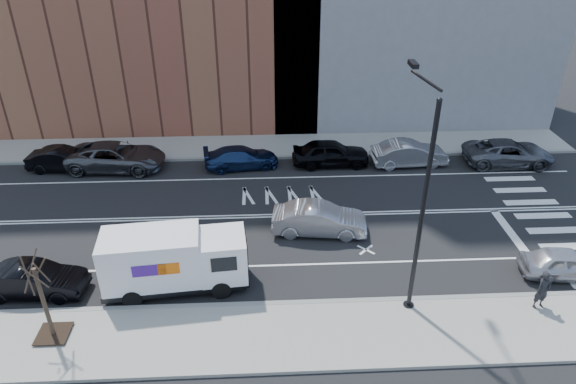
{
  "coord_description": "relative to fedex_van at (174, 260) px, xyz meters",
  "views": [
    {
      "loc": [
        1.26,
        -23.19,
        14.61
      ],
      "look_at": [
        2.4,
        0.06,
        1.4
      ],
      "focal_mm": 32.0,
      "sensor_mm": 36.0,
      "label": 1
    }
  ],
  "objects": [
    {
      "name": "far_parked_e",
      "position": [
        8.09,
        11.54,
        -0.64
      ],
      "size": [
        4.84,
        1.99,
        1.64
      ],
      "primitive_type": "imported",
      "rotation": [
        0.0,
        0.0,
        1.58
      ],
      "color": "black",
      "rests_on": "ground"
    },
    {
      "name": "pedestrian",
      "position": [
        14.98,
        -2.15,
        -0.43
      ],
      "size": [
        0.73,
        0.57,
        1.75
      ],
      "primitive_type": "imported",
      "rotation": [
        0.0,
        0.0,
        0.27
      ],
      "color": "black",
      "rests_on": "sidewalk_near"
    },
    {
      "name": "curb_far",
      "position": [
        2.71,
        12.6,
        -1.37
      ],
      "size": [
        44.0,
        0.25,
        0.17
      ],
      "primitive_type": "cube",
      "color": "gray",
      "rests_on": "ground"
    },
    {
      "name": "street_tree",
      "position": [
        -4.29,
        -2.8,
        -0.01
      ],
      "size": [
        1.2,
        1.2,
        3.75
      ],
      "color": "black",
      "rests_on": "ground"
    },
    {
      "name": "far_parked_d",
      "position": [
        2.45,
        11.47,
        -0.79
      ],
      "size": [
        4.82,
        2.47,
        1.34
      ],
      "primitive_type": "imported",
      "rotation": [
        0.0,
        0.0,
        1.71
      ],
      "color": "navy",
      "rests_on": "ground"
    },
    {
      "name": "far_parked_b",
      "position": [
        -8.49,
        11.61,
        -0.74
      ],
      "size": [
        4.47,
        1.87,
        1.44
      ],
      "primitive_type": "imported",
      "rotation": [
        0.0,
        0.0,
        1.49
      ],
      "color": "black",
      "rests_on": "ground"
    },
    {
      "name": "sidewalk_near",
      "position": [
        2.71,
        -3.2,
        -1.38
      ],
      "size": [
        44.0,
        3.6,
        0.15
      ],
      "primitive_type": "cube",
      "color": "gray",
      "rests_on": "ground"
    },
    {
      "name": "road_markings",
      "position": [
        2.71,
        5.6,
        -1.45
      ],
      "size": [
        40.0,
        8.6,
        0.01
      ],
      "primitive_type": null,
      "color": "white",
      "rests_on": "ground"
    },
    {
      "name": "sidewalk_far",
      "position": [
        2.71,
        14.4,
        -1.38
      ],
      "size": [
        44.0,
        3.6,
        0.15
      ],
      "primitive_type": "cube",
      "color": "gray",
      "rests_on": "ground"
    },
    {
      "name": "streetlight",
      "position": [
        9.71,
        -1.31,
        3.62
      ],
      "size": [
        0.44,
        4.02,
        9.34
      ],
      "color": "black",
      "rests_on": "ground"
    },
    {
      "name": "crosswalk",
      "position": [
        18.71,
        5.6,
        -1.45
      ],
      "size": [
        3.0,
        14.0,
        0.01
      ],
      "primitive_type": null,
      "color": "white",
      "rests_on": "ground"
    },
    {
      "name": "far_parked_c",
      "position": [
        -5.29,
        11.65,
        -0.63
      ],
      "size": [
        6.16,
        3.18,
        1.66
      ],
      "primitive_type": "imported",
      "rotation": [
        0.0,
        0.0,
        1.5
      ],
      "color": "#4A4C52",
      "rests_on": "ground"
    },
    {
      "name": "near_parked_front",
      "position": [
        17.18,
        -0.05,
        -0.79
      ],
      "size": [
        4.06,
        1.91,
        1.34
      ],
      "primitive_type": "imported",
      "rotation": [
        0.0,
        0.0,
        1.49
      ],
      "color": "silver",
      "rests_on": "ground"
    },
    {
      "name": "near_parked_rear_a",
      "position": [
        -5.92,
        -0.14,
        -0.74
      ],
      "size": [
        4.4,
        1.72,
        1.43
      ],
      "primitive_type": "imported",
      "rotation": [
        0.0,
        0.0,
        1.52
      ],
      "color": "black",
      "rests_on": "ground"
    },
    {
      "name": "far_parked_g",
      "position": [
        19.37,
        11.14,
        -0.69
      ],
      "size": [
        5.67,
        2.84,
        1.54
      ],
      "primitive_type": "imported",
      "rotation": [
        0.0,
        0.0,
        1.52
      ],
      "color": "#53555C",
      "rests_on": "ground"
    },
    {
      "name": "far_parked_f",
      "position": [
        13.03,
        11.3,
        -0.67
      ],
      "size": [
        4.86,
        1.98,
        1.57
      ],
      "primitive_type": "imported",
      "rotation": [
        0.0,
        0.0,
        1.64
      ],
      "color": "#A7A7AC",
      "rests_on": "ground"
    },
    {
      "name": "curb_near",
      "position": [
        2.71,
        -1.4,
        -1.37
      ],
      "size": [
        44.0,
        0.25,
        0.17
      ],
      "primitive_type": "cube",
      "color": "gray",
      "rests_on": "ground"
    },
    {
      "name": "ground",
      "position": [
        2.71,
        5.6,
        -1.46
      ],
      "size": [
        120.0,
        120.0,
        0.0
      ],
      "primitive_type": "plane",
      "color": "black",
      "rests_on": "ground"
    },
    {
      "name": "driving_sedan",
      "position": [
        6.59,
        3.91,
        -0.68
      ],
      "size": [
        4.85,
        2.16,
        1.55
      ],
      "primitive_type": "imported",
      "rotation": [
        0.0,
        0.0,
        1.46
      ],
      "color": "#ABABAF",
      "rests_on": "ground"
    },
    {
      "name": "fedex_van",
      "position": [
        0.0,
        0.0,
        0.0
      ],
      "size": [
        6.25,
        2.66,
        2.78
      ],
      "rotation": [
        0.0,
        0.0,
        0.1
      ],
      "color": "black",
      "rests_on": "ground"
    }
  ]
}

